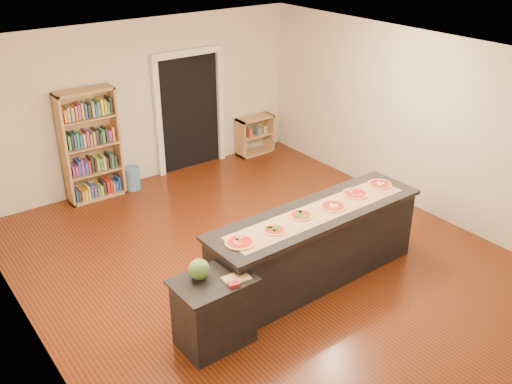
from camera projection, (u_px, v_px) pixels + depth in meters
room at (265, 169)px, 7.24m from camera, size 6.00×7.00×2.80m
doorway at (189, 105)px, 10.31m from camera, size 1.40×0.09×2.21m
kitchen_island at (315, 246)px, 7.29m from camera, size 3.02×0.82×1.00m
side_counter at (214, 311)px, 6.22m from camera, size 0.85×0.62×0.84m
bookshelf at (91, 146)px, 9.26m from camera, size 0.93×0.33×1.86m
low_shelf at (255, 135)px, 11.27m from camera, size 0.75×0.32×0.75m
waste_bin at (132, 178)px, 9.87m from camera, size 0.27×0.27×0.40m
kraft_paper at (319, 212)px, 7.05m from camera, size 2.63×0.53×0.00m
watermelon at (199, 269)px, 6.01m from camera, size 0.23×0.23×0.23m
cutting_board at (236, 278)px, 6.04m from camera, size 0.30×0.22×0.02m
package_red at (233, 284)px, 5.92m from camera, size 0.14×0.11×0.04m
package_teal at (233, 263)px, 6.28m from camera, size 0.15×0.15×0.06m
pizza_a at (240, 242)px, 6.39m from camera, size 0.34×0.34×0.02m
pizza_b at (274, 230)px, 6.64m from camera, size 0.29×0.29×0.02m
pizza_c at (301, 215)px, 6.96m from camera, size 0.30×0.30×0.02m
pizza_d at (333, 206)px, 7.18m from camera, size 0.34×0.34×0.02m
pizza_e at (355, 194)px, 7.50m from camera, size 0.34×0.34×0.02m
pizza_f at (380, 184)px, 7.76m from camera, size 0.33×0.33×0.02m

